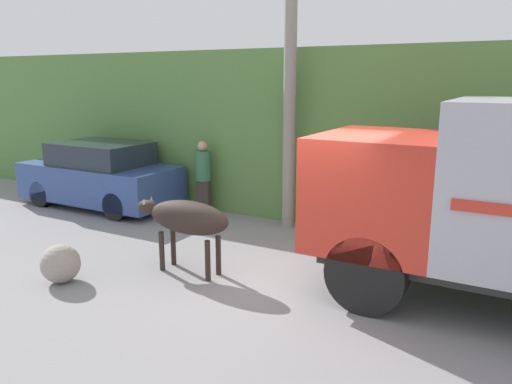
{
  "coord_description": "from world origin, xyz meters",
  "views": [
    {
      "loc": [
        3.08,
        -6.72,
        3.25
      ],
      "look_at": [
        -0.82,
        0.22,
        1.42
      ],
      "focal_mm": 35.0,
      "sensor_mm": 36.0,
      "label": 1
    }
  ],
  "objects_px": {
    "brown_cow": "(187,218)",
    "roadside_rock": "(61,264)",
    "pedestrian_on_hill": "(203,174)",
    "utility_pole": "(290,86)",
    "parked_suv": "(100,176)"
  },
  "relations": [
    {
      "from": "brown_cow",
      "to": "roadside_rock",
      "type": "bearing_deg",
      "value": -132.8
    },
    {
      "from": "pedestrian_on_hill",
      "to": "utility_pole",
      "type": "height_order",
      "value": "utility_pole"
    },
    {
      "from": "brown_cow",
      "to": "pedestrian_on_hill",
      "type": "distance_m",
      "value": 3.8
    },
    {
      "from": "pedestrian_on_hill",
      "to": "roadside_rock",
      "type": "relative_size",
      "value": 2.82
    },
    {
      "from": "brown_cow",
      "to": "pedestrian_on_hill",
      "type": "bearing_deg",
      "value": 126.55
    },
    {
      "from": "pedestrian_on_hill",
      "to": "utility_pole",
      "type": "distance_m",
      "value": 3.1
    },
    {
      "from": "pedestrian_on_hill",
      "to": "roadside_rock",
      "type": "height_order",
      "value": "pedestrian_on_hill"
    },
    {
      "from": "utility_pole",
      "to": "brown_cow",
      "type": "bearing_deg",
      "value": -95.62
    },
    {
      "from": "roadside_rock",
      "to": "pedestrian_on_hill",
      "type": "bearing_deg",
      "value": 95.37
    },
    {
      "from": "brown_cow",
      "to": "utility_pole",
      "type": "height_order",
      "value": "utility_pole"
    },
    {
      "from": "brown_cow",
      "to": "parked_suv",
      "type": "distance_m",
      "value": 5.33
    },
    {
      "from": "parked_suv",
      "to": "pedestrian_on_hill",
      "type": "distance_m",
      "value": 2.83
    },
    {
      "from": "parked_suv",
      "to": "utility_pole",
      "type": "bearing_deg",
      "value": 9.88
    },
    {
      "from": "brown_cow",
      "to": "utility_pole",
      "type": "distance_m",
      "value": 3.9
    },
    {
      "from": "brown_cow",
      "to": "parked_suv",
      "type": "bearing_deg",
      "value": 157.12
    }
  ]
}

